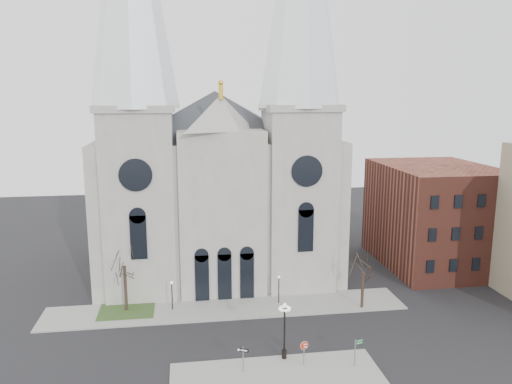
{
  "coord_description": "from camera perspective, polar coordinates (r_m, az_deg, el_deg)",
  "views": [
    {
      "loc": [
        -4.34,
        -41.04,
        23.6
      ],
      "look_at": [
        2.86,
        8.0,
        13.83
      ],
      "focal_mm": 35.0,
      "sensor_mm": 36.0,
      "label": 1
    }
  ],
  "objects": [
    {
      "name": "tree_right",
      "position": [
        56.96,
        12.17,
        -8.74
      ],
      "size": [
        3.2,
        3.2,
        6.0
      ],
      "color": "black",
      "rests_on": "ground"
    },
    {
      "name": "bg_building_brick",
      "position": [
        73.68,
        19.71,
        -2.54
      ],
      "size": [
        14.0,
        18.0,
        14.0
      ],
      "primitive_type": "cube",
      "color": "brown",
      "rests_on": "ground"
    },
    {
      "name": "one_way_sign",
      "position": [
        44.84,
        -1.48,
        -18.13
      ],
      "size": [
        0.94,
        0.42,
        2.27
      ],
      "rotation": [
        0.0,
        0.0,
        -0.39
      ],
      "color": "slate",
      "rests_on": "sidewalk_near"
    },
    {
      "name": "street_name_sign",
      "position": [
        46.52,
        11.34,
        -17.32
      ],
      "size": [
        0.77,
        0.27,
        2.49
      ],
      "rotation": [
        0.0,
        0.0,
        0.28
      ],
      "color": "slate",
      "rests_on": "sidewalk_near"
    },
    {
      "name": "ground",
      "position": [
        47.54,
        -2.12,
        -18.62
      ],
      "size": [
        160.0,
        160.0,
        0.0
      ],
      "primitive_type": "plane",
      "color": "black",
      "rests_on": "ground"
    },
    {
      "name": "globe_lamp",
      "position": [
        46.02,
        3.28,
        -14.82
      ],
      "size": [
        1.16,
        1.16,
        5.29
      ],
      "rotation": [
        0.0,
        0.0,
        0.02
      ],
      "color": "black",
      "rests_on": "sidewalk_near"
    },
    {
      "name": "ped_lamp_left",
      "position": [
        56.71,
        -9.59,
        -11.05
      ],
      "size": [
        0.32,
        0.32,
        3.26
      ],
      "color": "black",
      "rests_on": "sidewalk_far"
    },
    {
      "name": "grass_patch",
      "position": [
        58.4,
        -14.55,
        -12.97
      ],
      "size": [
        6.0,
        5.0,
        0.18
      ],
      "primitive_type": "cube",
      "color": "#2B4A1F",
      "rests_on": "ground"
    },
    {
      "name": "tree_left",
      "position": [
        56.41,
        -14.82,
        -7.86
      ],
      "size": [
        3.2,
        3.2,
        7.5
      ],
      "color": "black",
      "rests_on": "ground"
    },
    {
      "name": "ped_lamp_right",
      "position": [
        57.62,
        2.63,
        -10.53
      ],
      "size": [
        0.32,
        0.32,
        3.26
      ],
      "color": "black",
      "rests_on": "sidewalk_far"
    },
    {
      "name": "stop_sign",
      "position": [
        45.91,
        5.52,
        -17.29
      ],
      "size": [
        0.82,
        0.14,
        2.27
      ],
      "rotation": [
        0.0,
        0.0,
        -0.13
      ],
      "color": "slate",
      "rests_on": "sidewalk_near"
    },
    {
      "name": "cathedral",
      "position": [
        64.25,
        -4.48,
        6.54
      ],
      "size": [
        33.0,
        26.66,
        54.0
      ],
      "color": "gray",
      "rests_on": "ground"
    },
    {
      "name": "sidewalk_far",
      "position": [
        57.28,
        -3.36,
        -13.13
      ],
      "size": [
        40.0,
        6.0,
        0.14
      ],
      "primitive_type": "cube",
      "color": "gray",
      "rests_on": "ground"
    }
  ]
}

